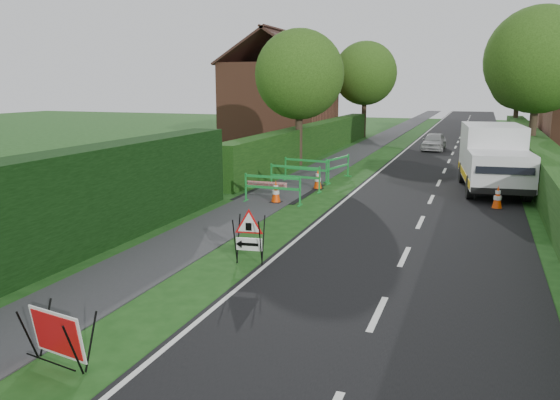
% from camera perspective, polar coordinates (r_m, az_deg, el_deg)
% --- Properties ---
extents(ground, '(120.00, 120.00, 0.00)m').
position_cam_1_polar(ground, '(9.90, -5.63, -12.00)').
color(ground, '#184112').
rests_on(ground, ground).
extents(road_surface, '(6.00, 90.00, 0.02)m').
position_cam_1_polar(road_surface, '(43.33, 18.24, 6.08)').
color(road_surface, black).
rests_on(road_surface, ground).
extents(footpath, '(2.00, 90.00, 0.02)m').
position_cam_1_polar(footpath, '(43.86, 11.01, 6.53)').
color(footpath, '#2D2D30').
rests_on(footpath, ground).
extents(hedge_west_near, '(1.10, 18.00, 2.50)m').
position_cam_1_polar(hedge_west_near, '(12.76, -26.49, -7.65)').
color(hedge_west_near, black).
rests_on(hedge_west_near, ground).
extents(hedge_west_far, '(1.00, 24.00, 1.80)m').
position_cam_1_polar(hedge_west_far, '(31.68, 3.55, 4.69)').
color(hedge_west_far, '#14380F').
rests_on(hedge_west_far, ground).
extents(hedge_east, '(1.20, 50.00, 1.50)m').
position_cam_1_polar(hedge_east, '(24.57, 25.76, 1.39)').
color(hedge_east, '#14380F').
rests_on(hedge_east, ground).
extents(house_west, '(7.50, 7.40, 7.88)m').
position_cam_1_polar(house_west, '(40.62, 0.04, 10.41)').
color(house_west, brown).
rests_on(house_west, ground).
extents(tree_nw, '(4.40, 4.40, 6.70)m').
position_cam_1_polar(tree_nw, '(27.50, 2.03, 12.96)').
color(tree_nw, '#2D2116').
rests_on(tree_nw, ground).
extents(tree_ne, '(5.20, 5.20, 7.79)m').
position_cam_1_polar(tree_ne, '(30.23, 25.45, 13.06)').
color(tree_ne, '#2D2116').
rests_on(tree_ne, ground).
extents(tree_fw, '(4.80, 4.80, 7.24)m').
position_cam_1_polar(tree_fw, '(42.99, 8.89, 12.93)').
color(tree_fw, '#2D2116').
rests_on(tree_fw, ground).
extents(tree_fe, '(4.20, 4.20, 6.33)m').
position_cam_1_polar(tree_fe, '(46.18, 23.67, 11.26)').
color(tree_fe, '#2D2116').
rests_on(tree_fe, ground).
extents(red_rect_sign, '(1.08, 0.75, 0.86)m').
position_cam_1_polar(red_rect_sign, '(8.66, -22.26, -12.95)').
color(red_rect_sign, black).
rests_on(red_rect_sign, ground).
extents(triangle_sign, '(0.84, 0.84, 1.09)m').
position_cam_1_polar(triangle_sign, '(12.27, -3.42, -3.42)').
color(triangle_sign, black).
rests_on(triangle_sign, ground).
extents(works_van, '(2.72, 5.64, 2.48)m').
position_cam_1_polar(works_van, '(22.40, 21.41, 4.24)').
color(works_van, silver).
rests_on(works_van, ground).
extents(traffic_cone_0, '(0.38, 0.38, 0.79)m').
position_cam_1_polar(traffic_cone_0, '(19.22, 21.78, 0.26)').
color(traffic_cone_0, black).
rests_on(traffic_cone_0, ground).
extents(traffic_cone_1, '(0.38, 0.38, 0.79)m').
position_cam_1_polar(traffic_cone_1, '(22.34, 23.83, 1.63)').
color(traffic_cone_1, black).
rests_on(traffic_cone_1, ground).
extents(traffic_cone_2, '(0.38, 0.38, 0.79)m').
position_cam_1_polar(traffic_cone_2, '(23.90, 21.84, 2.41)').
color(traffic_cone_2, black).
rests_on(traffic_cone_2, ground).
extents(traffic_cone_3, '(0.38, 0.38, 0.79)m').
position_cam_1_polar(traffic_cone_3, '(18.80, -0.44, 0.88)').
color(traffic_cone_3, black).
rests_on(traffic_cone_3, ground).
extents(traffic_cone_4, '(0.38, 0.38, 0.79)m').
position_cam_1_polar(traffic_cone_4, '(21.33, 3.97, 2.18)').
color(traffic_cone_4, black).
rests_on(traffic_cone_4, ground).
extents(ped_barrier_0, '(2.07, 0.39, 1.00)m').
position_cam_1_polar(ped_barrier_0, '(18.63, -0.80, 1.52)').
color(ped_barrier_0, green).
rests_on(ped_barrier_0, ground).
extents(ped_barrier_1, '(2.08, 0.50, 1.00)m').
position_cam_1_polar(ped_barrier_1, '(20.91, 1.58, 2.67)').
color(ped_barrier_1, green).
rests_on(ped_barrier_1, ground).
extents(ped_barrier_2, '(2.09, 0.66, 1.00)m').
position_cam_1_polar(ped_barrier_2, '(22.77, 2.80, 3.43)').
color(ped_barrier_2, green).
rests_on(ped_barrier_2, ground).
extents(ped_barrier_3, '(0.81, 2.09, 1.00)m').
position_cam_1_polar(ped_barrier_3, '(23.53, 6.05, 3.65)').
color(ped_barrier_3, green).
rests_on(ped_barrier_3, ground).
extents(redwhite_plank, '(1.50, 0.10, 0.25)m').
position_cam_1_polar(redwhite_plank, '(19.80, -1.37, 0.29)').
color(redwhite_plank, red).
rests_on(redwhite_plank, ground).
extents(hatchback_car, '(1.38, 3.24, 1.09)m').
position_cam_1_polar(hatchback_car, '(35.33, 15.80, 5.90)').
color(hatchback_car, silver).
rests_on(hatchback_car, ground).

